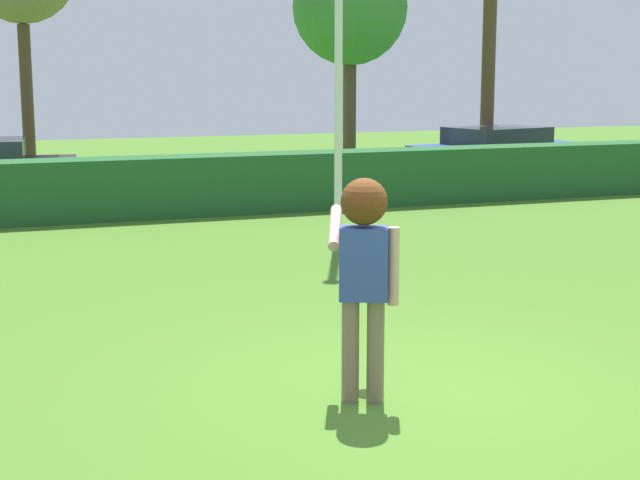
# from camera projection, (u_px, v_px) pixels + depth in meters

# --- Properties ---
(ground_plane) EXTENTS (60.00, 60.00, 0.00)m
(ground_plane) POSITION_uv_depth(u_px,v_px,m) (403.00, 392.00, 8.05)
(ground_plane) COLOR #457324
(person) EXTENTS (0.53, 0.83, 1.80)m
(person) POSITION_uv_depth(u_px,v_px,m) (364.00, 257.00, 7.64)
(person) COLOR #7A6351
(person) RESTS_ON ground
(frisbee) EXTENTS (0.25, 0.25, 0.04)m
(frisbee) POSITION_uv_depth(u_px,v_px,m) (370.00, 214.00, 8.42)
(frisbee) COLOR yellow
(lamppost) EXTENTS (0.24, 0.24, 5.99)m
(lamppost) POSITION_uv_depth(u_px,v_px,m) (339.00, 21.00, 14.35)
(lamppost) COLOR silver
(lamppost) RESTS_ON ground
(hedge_row) EXTENTS (27.50, 0.90, 1.07)m
(hedge_row) POSITION_uv_depth(u_px,v_px,m) (163.00, 186.00, 17.46)
(hedge_row) COLOR #215527
(hedge_row) RESTS_ON ground
(parked_car_blue) EXTENTS (4.49, 2.68, 1.25)m
(parked_car_blue) POSITION_uv_depth(u_px,v_px,m) (496.00, 151.00, 23.10)
(parked_car_blue) COLOR #263FA5
(parked_car_blue) RESTS_ON ground
(oak_tree) EXTENTS (2.73, 2.73, 5.40)m
(oak_tree) POSITION_uv_depth(u_px,v_px,m) (350.00, 9.00, 22.99)
(oak_tree) COLOR brown
(oak_tree) RESTS_ON ground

